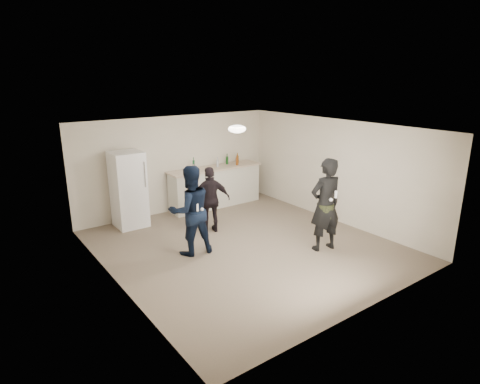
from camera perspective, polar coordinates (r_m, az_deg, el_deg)
floor at (r=8.59m, az=0.79°, el=-7.69°), size 6.00×6.00×0.00m
ceiling at (r=7.91m, az=0.87°, el=9.09°), size 6.00×6.00×0.00m
wall_back at (r=10.64m, az=-8.96°, el=3.96°), size 6.00×0.00×6.00m
wall_front at (r=6.17m, az=17.93°, el=-5.90°), size 6.00×0.00×6.00m
wall_left at (r=6.94m, az=-17.66°, el=-3.37°), size 0.00×6.00×6.00m
wall_right at (r=10.01m, az=13.53°, el=2.91°), size 0.00×6.00×6.00m
counter at (r=11.00m, az=-3.52°, el=0.65°), size 2.60×0.56×1.05m
counter_top at (r=10.87m, az=-3.57°, el=3.42°), size 2.68×0.64×0.04m
fridge at (r=9.78m, az=-15.58°, el=0.34°), size 0.70×0.70×1.80m
fridge_handle at (r=9.44m, az=-13.37°, el=2.45°), size 0.02×0.02×0.60m
ceiling_dome at (r=8.15m, az=-0.42°, el=8.96°), size 0.36×0.36×0.16m
shaker at (r=10.59m, az=-6.59°, el=3.58°), size 0.08×0.08×0.17m
man at (r=8.01m, az=-7.08°, el=-2.63°), size 0.97×0.80×1.82m
woman at (r=8.29m, az=12.05°, el=-1.80°), size 0.78×0.59×1.93m
camo_shorts at (r=8.33m, az=12.01°, el=-2.56°), size 0.34×0.34×0.28m
spectator at (r=9.12m, az=-4.18°, el=-1.13°), size 0.97×0.64×1.53m
remote_man at (r=7.74m, az=-6.10°, el=-2.20°), size 0.04×0.04×0.15m
nunchuk_man at (r=7.84m, az=-5.44°, el=-2.47°), size 0.07×0.07×0.07m
remote_woman at (r=8.06m, az=13.49°, el=-0.32°), size 0.04×0.04×0.15m
nunchuk_woman at (r=8.03m, az=12.81°, el=-1.08°), size 0.07×0.07×0.07m
bottle_cluster at (r=11.04m, az=-2.24°, el=4.33°), size 1.50×0.32×0.26m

